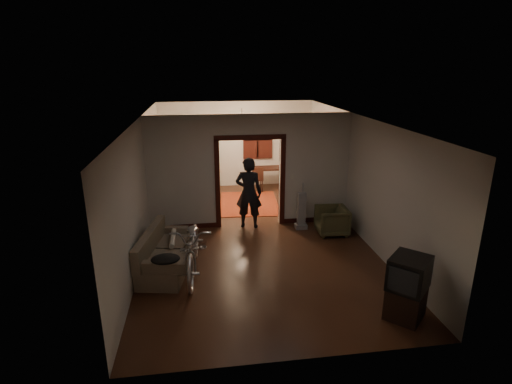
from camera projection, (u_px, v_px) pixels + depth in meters
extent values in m
cube|color=black|center=(254.00, 236.00, 9.55)|extent=(5.00, 8.50, 0.01)
cube|color=white|center=(254.00, 118.00, 8.70)|extent=(5.00, 8.50, 0.01)
cube|color=beige|center=(237.00, 144.00, 13.13)|extent=(5.00, 0.02, 2.80)
cube|color=beige|center=(142.00, 184.00, 8.79)|extent=(0.02, 8.50, 2.80)
cube|color=beige|center=(358.00, 176.00, 9.46)|extent=(0.02, 8.50, 2.80)
cube|color=beige|center=(250.00, 171.00, 9.83)|extent=(5.00, 0.14, 2.80)
cube|color=black|center=(250.00, 183.00, 9.92)|extent=(1.74, 0.20, 2.32)
cube|color=black|center=(258.00, 140.00, 13.14)|extent=(0.98, 0.06, 1.28)
sphere|color=#FFE0A5|center=(242.00, 123.00, 11.19)|extent=(0.24, 0.24, 0.24)
cube|color=silver|center=(292.00, 176.00, 9.95)|extent=(0.08, 0.01, 0.12)
cube|color=brown|center=(167.00, 250.00, 7.89)|extent=(1.12, 1.91, 0.83)
cylinder|color=beige|center=(173.00, 238.00, 8.15)|extent=(0.10, 0.81, 0.10)
ellipsoid|color=black|center=(165.00, 259.00, 6.96)|extent=(0.50, 0.38, 0.15)
imported|color=silver|center=(194.00, 247.00, 7.72)|extent=(0.85, 2.15, 1.11)
imported|color=#484528|center=(332.00, 221.00, 9.59)|extent=(0.77, 0.75, 0.67)
cube|color=black|center=(405.00, 302.00, 6.42)|extent=(0.78, 0.78, 0.53)
cube|color=black|center=(409.00, 273.00, 6.26)|extent=(0.82, 0.82, 0.53)
cube|color=gray|center=(301.00, 211.00, 9.85)|extent=(0.32, 0.27, 0.94)
imported|color=black|center=(249.00, 193.00, 9.84)|extent=(0.74, 0.58, 1.79)
cube|color=maroon|center=(249.00, 203.00, 11.77)|extent=(1.84, 2.32, 0.02)
cube|color=black|center=(198.00, 161.00, 12.89)|extent=(0.98, 0.62, 1.86)
sphere|color=#1E5972|center=(197.00, 130.00, 12.58)|extent=(0.29, 0.29, 0.29)
cube|color=black|center=(271.00, 179.00, 12.96)|extent=(1.10, 0.76, 0.74)
cube|color=black|center=(257.00, 179.00, 12.77)|extent=(0.47, 0.47, 0.83)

